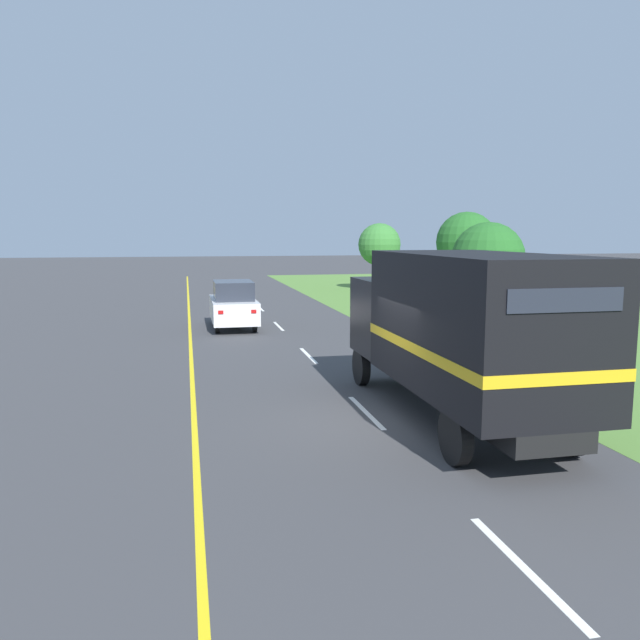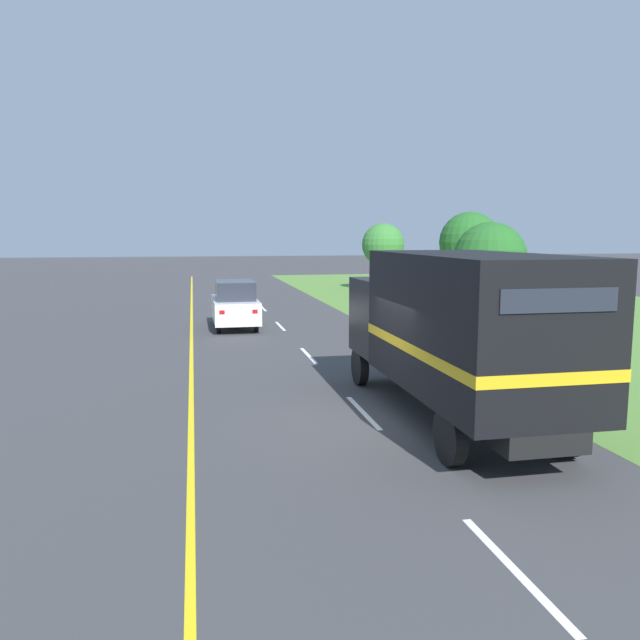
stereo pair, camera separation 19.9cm
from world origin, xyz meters
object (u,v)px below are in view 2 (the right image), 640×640
(roadside_tree_mid, at_px, (470,242))
(delineator_post, at_px, (489,359))
(horse_trailer_truck, at_px, (456,328))
(roadside_tree_far, at_px, (383,245))
(lead_car_white, at_px, (235,304))
(highway_sign, at_px, (479,297))
(roadside_tree_near, at_px, (490,259))

(roadside_tree_mid, distance_m, delineator_post, 18.29)
(horse_trailer_truck, height_order, roadside_tree_far, roadside_tree_far)
(lead_car_white, height_order, roadside_tree_far, roadside_tree_far)
(highway_sign, distance_m, roadside_tree_near, 4.38)
(horse_trailer_truck, relative_size, lead_car_white, 1.86)
(horse_trailer_truck, xyz_separation_m, roadside_tree_near, (6.20, 10.96, 0.96))
(roadside_tree_mid, bearing_deg, horse_trailer_truck, -115.47)
(horse_trailer_truck, relative_size, roadside_tree_mid, 1.53)
(roadside_tree_near, relative_size, delineator_post, 4.59)
(roadside_tree_near, bearing_deg, lead_car_white, 162.41)
(roadside_tree_mid, relative_size, delineator_post, 5.37)
(roadside_tree_near, xyz_separation_m, roadside_tree_far, (1.53, 19.02, 0.24))
(roadside_tree_mid, xyz_separation_m, delineator_post, (-7.04, -16.63, -2.93))
(delineator_post, bearing_deg, lead_car_white, 120.58)
(roadside_tree_far, distance_m, delineator_post, 27.02)
(delineator_post, bearing_deg, horse_trailer_truck, -125.84)
(horse_trailer_truck, xyz_separation_m, highway_sign, (4.04, 7.33, -0.15))
(horse_trailer_truck, distance_m, roadside_tree_far, 30.99)
(lead_car_white, height_order, roadside_tree_near, roadside_tree_near)
(lead_car_white, relative_size, delineator_post, 4.42)
(highway_sign, height_order, roadside_tree_mid, roadside_tree_mid)
(horse_trailer_truck, relative_size, delineator_post, 8.22)
(horse_trailer_truck, bearing_deg, highway_sign, 61.15)
(roadside_tree_mid, height_order, delineator_post, roadside_tree_mid)
(roadside_tree_far, height_order, delineator_post, roadside_tree_far)
(lead_car_white, distance_m, highway_sign, 10.21)
(roadside_tree_near, bearing_deg, horse_trailer_truck, -119.51)
(lead_car_white, relative_size, roadside_tree_near, 0.96)
(horse_trailer_truck, distance_m, delineator_post, 4.67)
(roadside_tree_mid, bearing_deg, roadside_tree_far, 101.02)
(highway_sign, xyz_separation_m, roadside_tree_far, (3.70, 22.66, 1.35))
(roadside_tree_near, relative_size, roadside_tree_far, 0.94)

